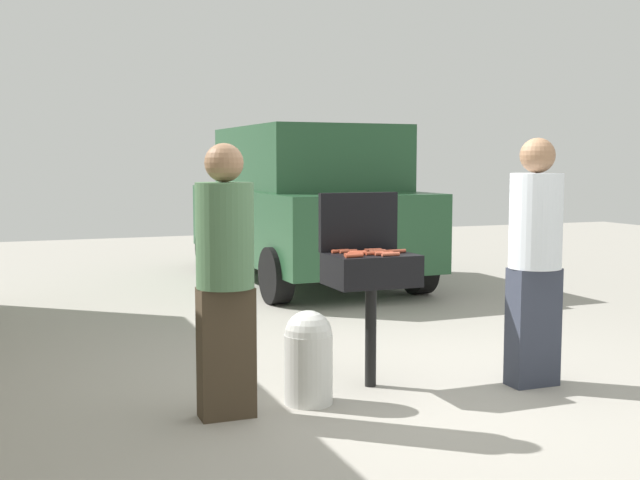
{
  "coord_description": "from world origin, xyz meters",
  "views": [
    {
      "loc": [
        -2.52,
        -4.79,
        1.59
      ],
      "look_at": [
        -0.39,
        0.72,
        1.0
      ],
      "focal_mm": 44.7,
      "sensor_mm": 36.0,
      "label": 1
    }
  ],
  "objects_px": {
    "hot_dog_2": "(397,251)",
    "hot_dog_11": "(348,251)",
    "bbq_grill": "(371,275)",
    "hot_dog_0": "(358,252)",
    "hot_dog_3": "(373,250)",
    "hot_dog_5": "(375,253)",
    "person_left": "(225,270)",
    "hot_dog_1": "(391,254)",
    "hot_dog_13": "(382,252)",
    "propane_tank": "(308,355)",
    "hot_dog_6": "(384,254)",
    "person_right": "(535,253)",
    "parked_minivan": "(304,204)",
    "hot_dog_12": "(358,253)",
    "hot_dog_9": "(377,251)",
    "hot_dog_4": "(357,253)",
    "hot_dog_8": "(354,256)",
    "hot_dog_10": "(340,251)",
    "hot_dog_7": "(353,255)"
  },
  "relations": [
    {
      "from": "hot_dog_8",
      "to": "hot_dog_1",
      "type": "bearing_deg",
      "value": -2.74
    },
    {
      "from": "hot_dog_1",
      "to": "hot_dog_13",
      "type": "relative_size",
      "value": 1.0
    },
    {
      "from": "hot_dog_5",
      "to": "person_right",
      "type": "distance_m",
      "value": 1.14
    },
    {
      "from": "hot_dog_3",
      "to": "hot_dog_11",
      "type": "bearing_deg",
      "value": -179.84
    },
    {
      "from": "hot_dog_1",
      "to": "hot_dog_11",
      "type": "relative_size",
      "value": 1.0
    },
    {
      "from": "hot_dog_7",
      "to": "person_right",
      "type": "height_order",
      "value": "person_right"
    },
    {
      "from": "hot_dog_6",
      "to": "hot_dog_11",
      "type": "relative_size",
      "value": 1.0
    },
    {
      "from": "hot_dog_4",
      "to": "parked_minivan",
      "type": "distance_m",
      "value": 5.07
    },
    {
      "from": "hot_dog_11",
      "to": "person_left",
      "type": "distance_m",
      "value": 1.07
    },
    {
      "from": "hot_dog_1",
      "to": "hot_dog_13",
      "type": "distance_m",
      "value": 0.14
    },
    {
      "from": "hot_dog_1",
      "to": "propane_tank",
      "type": "distance_m",
      "value": 0.89
    },
    {
      "from": "propane_tank",
      "to": "person_right",
      "type": "xyz_separation_m",
      "value": [
        1.63,
        -0.18,
        0.63
      ]
    },
    {
      "from": "hot_dog_6",
      "to": "parked_minivan",
      "type": "relative_size",
      "value": 0.03
    },
    {
      "from": "hot_dog_1",
      "to": "hot_dog_2",
      "type": "xyz_separation_m",
      "value": [
        0.12,
        0.16,
        0.0
      ]
    },
    {
      "from": "parked_minivan",
      "to": "hot_dog_2",
      "type": "bearing_deg",
      "value": 76.41
    },
    {
      "from": "hot_dog_6",
      "to": "hot_dog_12",
      "type": "bearing_deg",
      "value": 143.53
    },
    {
      "from": "hot_dog_0",
      "to": "hot_dog_5",
      "type": "relative_size",
      "value": 1.0
    },
    {
      "from": "parked_minivan",
      "to": "hot_dog_8",
      "type": "bearing_deg",
      "value": 72.57
    },
    {
      "from": "hot_dog_1",
      "to": "parked_minivan",
      "type": "distance_m",
      "value": 5.14
    },
    {
      "from": "propane_tank",
      "to": "person_left",
      "type": "height_order",
      "value": "person_left"
    },
    {
      "from": "hot_dog_11",
      "to": "hot_dog_0",
      "type": "bearing_deg",
      "value": -63.99
    },
    {
      "from": "hot_dog_6",
      "to": "person_right",
      "type": "height_order",
      "value": "person_right"
    },
    {
      "from": "bbq_grill",
      "to": "hot_dog_0",
      "type": "relative_size",
      "value": 7.24
    },
    {
      "from": "hot_dog_12",
      "to": "hot_dog_9",
      "type": "bearing_deg",
      "value": 11.24
    },
    {
      "from": "parked_minivan",
      "to": "hot_dog_12",
      "type": "bearing_deg",
      "value": 73.11
    },
    {
      "from": "hot_dog_4",
      "to": "parked_minivan",
      "type": "height_order",
      "value": "parked_minivan"
    },
    {
      "from": "hot_dog_9",
      "to": "hot_dog_13",
      "type": "relative_size",
      "value": 1.0
    },
    {
      "from": "hot_dog_11",
      "to": "hot_dog_6",
      "type": "bearing_deg",
      "value": -51.3
    },
    {
      "from": "hot_dog_0",
      "to": "hot_dog_1",
      "type": "xyz_separation_m",
      "value": [
        0.16,
        -0.19,
        0.0
      ]
    },
    {
      "from": "hot_dog_5",
      "to": "person_left",
      "type": "relative_size",
      "value": 0.08
    },
    {
      "from": "parked_minivan",
      "to": "hot_dog_3",
      "type": "bearing_deg",
      "value": 74.61
    },
    {
      "from": "hot_dog_3",
      "to": "hot_dog_9",
      "type": "distance_m",
      "value": 0.08
    },
    {
      "from": "hot_dog_8",
      "to": "bbq_grill",
      "type": "bearing_deg",
      "value": 37.51
    },
    {
      "from": "hot_dog_1",
      "to": "hot_dog_3",
      "type": "relative_size",
      "value": 1.0
    },
    {
      "from": "hot_dog_0",
      "to": "hot_dog_3",
      "type": "xyz_separation_m",
      "value": [
        0.15,
        0.08,
        0.0
      ]
    },
    {
      "from": "hot_dog_0",
      "to": "hot_dog_2",
      "type": "xyz_separation_m",
      "value": [
        0.28,
        -0.04,
        0.0
      ]
    },
    {
      "from": "hot_dog_4",
      "to": "person_left",
      "type": "distance_m",
      "value": 1.03
    },
    {
      "from": "hot_dog_3",
      "to": "hot_dog_4",
      "type": "distance_m",
      "value": 0.24
    },
    {
      "from": "bbq_grill",
      "to": "hot_dog_6",
      "type": "height_order",
      "value": "hot_dog_6"
    },
    {
      "from": "hot_dog_1",
      "to": "hot_dog_4",
      "type": "relative_size",
      "value": 1.0
    },
    {
      "from": "hot_dog_2",
      "to": "person_right",
      "type": "distance_m",
      "value": 0.97
    },
    {
      "from": "bbq_grill",
      "to": "person_right",
      "type": "relative_size",
      "value": 0.54
    },
    {
      "from": "hot_dog_5",
      "to": "propane_tank",
      "type": "height_order",
      "value": "hot_dog_5"
    },
    {
      "from": "hot_dog_4",
      "to": "hot_dog_8",
      "type": "height_order",
      "value": "same"
    },
    {
      "from": "hot_dog_0",
      "to": "hot_dog_6",
      "type": "distance_m",
      "value": 0.2
    },
    {
      "from": "parked_minivan",
      "to": "bbq_grill",
      "type": "bearing_deg",
      "value": 74.22
    },
    {
      "from": "hot_dog_5",
      "to": "hot_dog_12",
      "type": "relative_size",
      "value": 1.0
    },
    {
      "from": "hot_dog_8",
      "to": "hot_dog_11",
      "type": "height_order",
      "value": "same"
    },
    {
      "from": "hot_dog_0",
      "to": "hot_dog_10",
      "type": "height_order",
      "value": "same"
    },
    {
      "from": "hot_dog_2",
      "to": "hot_dog_11",
      "type": "relative_size",
      "value": 1.0
    }
  ]
}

